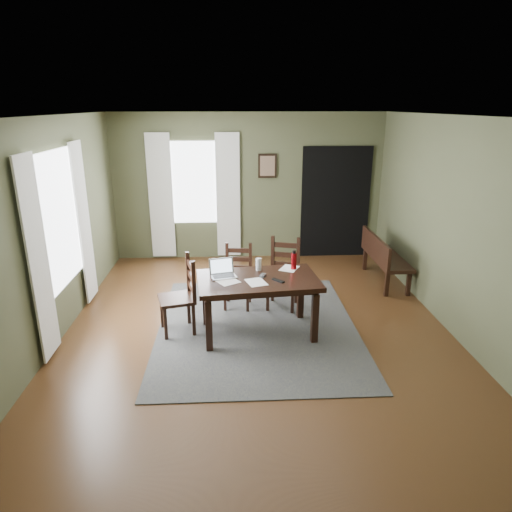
{
  "coord_description": "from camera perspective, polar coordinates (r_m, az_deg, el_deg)",
  "views": [
    {
      "loc": [
        -0.3,
        -5.46,
        2.82
      ],
      "look_at": [
        0.0,
        0.3,
        0.9
      ],
      "focal_mm": 32.0,
      "sensor_mm": 36.0,
      "label": 1
    }
  ],
  "objects": [
    {
      "name": "curtain_left_near",
      "position": [
        5.53,
        -25.57,
        -0.49
      ],
      "size": [
        0.03,
        0.48,
        2.3
      ],
      "color": "silver",
      "rests_on": "ground"
    },
    {
      "name": "water_bottle",
      "position": [
        5.99,
        4.75,
        -0.58
      ],
      "size": [
        0.09,
        0.09,
        0.25
      ],
      "rotation": [
        0.0,
        0.0,
        -0.36
      ],
      "color": "#A90D14",
      "rests_on": "dining_table"
    },
    {
      "name": "doorway_back",
      "position": [
        8.83,
        9.89,
        6.59
      ],
      "size": [
        1.3,
        0.03,
        2.1
      ],
      "color": "black",
      "rests_on": "ground"
    },
    {
      "name": "room_shell",
      "position": [
        5.56,
        0.16,
        7.87
      ],
      "size": [
        5.02,
        6.02,
        2.71
      ],
      "color": "#4A4F33",
      "rests_on": "ground"
    },
    {
      "name": "curtain_back_right",
      "position": [
        8.55,
        -3.51,
        7.47
      ],
      "size": [
        0.44,
        0.03,
        2.3
      ],
      "color": "silver",
      "rests_on": "ground"
    },
    {
      "name": "chair_back_left",
      "position": [
        6.61,
        -2.28,
        -2.62
      ],
      "size": [
        0.45,
        0.45,
        0.91
      ],
      "rotation": [
        0.0,
        0.0,
        -0.14
      ],
      "color": "black",
      "rests_on": "rug"
    },
    {
      "name": "curtain_left_far",
      "position": [
        7.01,
        -20.71,
        3.86
      ],
      "size": [
        0.03,
        0.48,
        2.3
      ],
      "color": "silver",
      "rests_on": "ground"
    },
    {
      "name": "laptop",
      "position": [
        5.77,
        -4.21,
        -1.96
      ],
      "size": [
        0.36,
        0.32,
        0.21
      ],
      "rotation": [
        0.0,
        0.0,
        0.25
      ],
      "color": "#B7B7BC",
      "rests_on": "dining_table"
    },
    {
      "name": "paper_e",
      "position": [
        5.57,
        0.01,
        -3.29
      ],
      "size": [
        0.29,
        0.33,
        0.0
      ],
      "primitive_type": "cube",
      "rotation": [
        0.0,
        0.0,
        0.3
      ],
      "color": "white",
      "rests_on": "dining_table"
    },
    {
      "name": "paper_d",
      "position": [
        6.04,
        4.18,
        -1.55
      ],
      "size": [
        0.31,
        0.33,
        0.0
      ],
      "primitive_type": "cube",
      "rotation": [
        0.0,
        0.0,
        -0.47
      ],
      "color": "white",
      "rests_on": "dining_table"
    },
    {
      "name": "chair_end",
      "position": [
        5.92,
        -9.4,
        -4.98
      ],
      "size": [
        0.54,
        0.54,
        1.0
      ],
      "rotation": [
        0.0,
        0.0,
        -1.3
      ],
      "color": "black",
      "rests_on": "rug"
    },
    {
      "name": "computer_mouse",
      "position": [
        5.74,
        0.85,
        -2.45
      ],
      "size": [
        0.09,
        0.11,
        0.03
      ],
      "primitive_type": "cube",
      "rotation": [
        0.0,
        0.0,
        -0.43
      ],
      "color": "#3F3F42",
      "rests_on": "dining_table"
    },
    {
      "name": "tv_remote",
      "position": [
        5.6,
        2.79,
        -3.07
      ],
      "size": [
        0.15,
        0.17,
        0.02
      ],
      "primitive_type": "cube",
      "rotation": [
        0.0,
        0.0,
        0.7
      ],
      "color": "black",
      "rests_on": "dining_table"
    },
    {
      "name": "drinking_glass",
      "position": [
        5.94,
        0.33,
        -1.05
      ],
      "size": [
        0.08,
        0.08,
        0.16
      ],
      "primitive_type": "cylinder",
      "rotation": [
        0.0,
        0.0,
        0.03
      ],
      "color": "silver",
      "rests_on": "dining_table"
    },
    {
      "name": "window_back",
      "position": [
        8.57,
        -7.74,
        9.06
      ],
      "size": [
        1.0,
        0.01,
        1.5
      ],
      "color": "white",
      "rests_on": "ground"
    },
    {
      "name": "rug",
      "position": [
        6.15,
        0.15,
        -8.82
      ],
      "size": [
        2.6,
        3.2,
        0.01
      ],
      "color": "#3C3C3C",
      "rests_on": "ground"
    },
    {
      "name": "chair_back_right",
      "position": [
        6.59,
        3.43,
        -2.29
      ],
      "size": [
        0.54,
        0.54,
        1.0
      ],
      "rotation": [
        0.0,
        0.0,
        -0.28
      ],
      "color": "black",
      "rests_on": "rug"
    },
    {
      "name": "framed_picture",
      "position": [
        8.52,
        1.43,
        11.21
      ],
      "size": [
        0.34,
        0.03,
        0.44
      ],
      "color": "black",
      "rests_on": "ground"
    },
    {
      "name": "curtain_back_left",
      "position": [
        8.65,
        -11.81,
        7.25
      ],
      "size": [
        0.44,
        0.03,
        2.3
      ],
      "color": "silver",
      "rests_on": "ground"
    },
    {
      "name": "paper_a",
      "position": [
        5.63,
        -3.74,
        -3.07
      ],
      "size": [
        0.38,
        0.4,
        0.0
      ],
      "primitive_type": "cube",
      "rotation": [
        0.0,
        0.0,
        0.56
      ],
      "color": "white",
      "rests_on": "dining_table"
    },
    {
      "name": "bench",
      "position": [
        7.77,
        15.53,
        0.15
      ],
      "size": [
        0.45,
        1.4,
        0.79
      ],
      "rotation": [
        0.0,
        0.0,
        1.57
      ],
      "color": "black",
      "rests_on": "ground"
    },
    {
      "name": "ground",
      "position": [
        6.16,
        0.15,
        -8.91
      ],
      "size": [
        5.0,
        6.0,
        0.01
      ],
      "color": "#492C16"
    },
    {
      "name": "window_left",
      "position": [
        6.21,
        -23.41,
        4.14
      ],
      "size": [
        0.01,
        1.3,
        1.7
      ],
      "color": "white",
      "rests_on": "ground"
    },
    {
      "name": "dining_table",
      "position": [
        5.73,
        0.26,
        -3.67
      ],
      "size": [
        1.58,
        1.05,
        0.75
      ],
      "rotation": [
        0.0,
        0.0,
        0.11
      ],
      "color": "black",
      "rests_on": "rug"
    }
  ]
}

